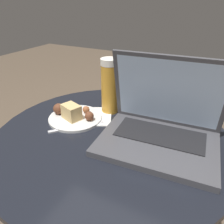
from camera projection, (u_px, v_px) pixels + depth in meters
name	position (u px, v px, depth m)	size (l,w,h in m)	color
table	(112.00, 161.00, 0.74)	(0.74, 0.74, 0.48)	#9E9EA3
napkin	(84.00, 116.00, 0.78)	(0.23, 0.21, 0.00)	white
laptop	(161.00, 126.00, 0.63)	(0.35, 0.26, 0.25)	#47474C
beer_glass	(110.00, 86.00, 0.78)	(0.06, 0.06, 0.20)	gold
snack_plate	(74.00, 115.00, 0.76)	(0.19, 0.19, 0.06)	silver
fork	(81.00, 126.00, 0.72)	(0.13, 0.15, 0.01)	silver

